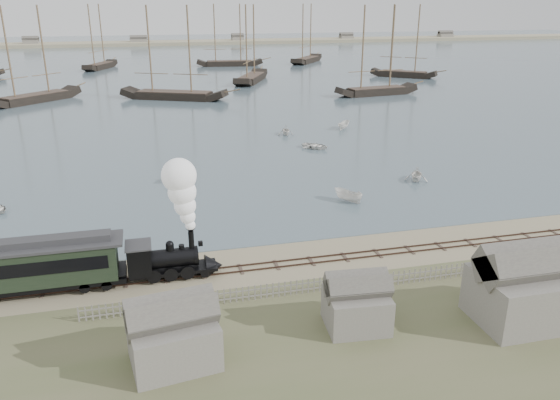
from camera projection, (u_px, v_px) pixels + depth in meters
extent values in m
plane|color=tan|center=(282.00, 254.00, 47.02)|extent=(600.00, 600.00, 0.00)
cube|color=#4B616C|center=(169.00, 60.00, 201.90)|extent=(600.00, 336.00, 0.06)
cube|color=#3C2921|center=(290.00, 266.00, 44.70)|extent=(120.00, 0.08, 0.12)
cube|color=#3C2921|center=(287.00, 260.00, 45.62)|extent=(120.00, 0.08, 0.12)
cube|color=#3C2E26|center=(288.00, 264.00, 45.18)|extent=(120.00, 1.80, 0.06)
cube|color=tan|center=(159.00, 45.00, 274.80)|extent=(500.00, 20.00, 1.80)
cube|color=black|center=(174.00, 269.00, 42.82)|extent=(6.68, 1.96, 0.25)
cylinder|color=black|center=(168.00, 258.00, 42.39)|extent=(4.13, 1.47, 1.47)
cube|color=black|center=(139.00, 259.00, 41.83)|extent=(1.77, 2.16, 2.26)
cube|color=#313134|center=(138.00, 245.00, 41.43)|extent=(1.96, 2.36, 0.12)
cylinder|color=black|center=(191.00, 240.00, 42.37)|extent=(0.43, 0.43, 1.57)
sphere|color=black|center=(170.00, 245.00, 42.05)|extent=(0.63, 0.63, 0.63)
cone|color=black|center=(214.00, 266.00, 43.58)|extent=(1.38, 1.96, 1.96)
cube|color=black|center=(200.00, 243.00, 42.64)|extent=(0.34, 0.34, 0.34)
cube|color=black|center=(17.00, 286.00, 40.18)|extent=(15.60, 2.56, 0.39)
cube|color=black|center=(14.00, 267.00, 39.64)|extent=(14.49, 2.79, 2.79)
cube|color=black|center=(9.00, 272.00, 38.26)|extent=(13.37, 0.06, 1.00)
cube|color=black|center=(17.00, 255.00, 40.84)|extent=(13.37, 0.06, 1.00)
cube|color=#313134|center=(10.00, 249.00, 39.15)|extent=(15.60, 3.01, 0.20)
cube|color=#313134|center=(10.00, 244.00, 39.03)|extent=(13.93, 1.34, 0.50)
imported|color=silver|center=(163.00, 260.00, 45.06)|extent=(3.90, 4.27, 0.72)
imported|color=silver|center=(175.00, 174.00, 65.54)|extent=(4.40, 4.43, 1.77)
imported|color=silver|center=(348.00, 196.00, 58.92)|extent=(3.46, 3.13, 1.31)
imported|color=silver|center=(315.00, 146.00, 80.37)|extent=(4.91, 4.92, 0.84)
imported|color=silver|center=(417.00, 174.00, 65.74)|extent=(4.14, 3.99, 1.68)
imported|color=silver|center=(344.00, 125.00, 92.61)|extent=(3.33, 3.32, 1.32)
imported|color=silver|center=(286.00, 130.00, 88.51)|extent=(3.15, 2.79, 1.53)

